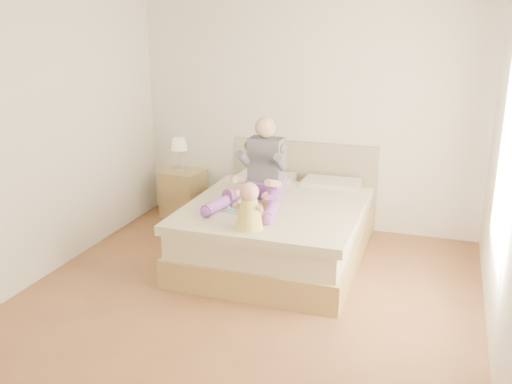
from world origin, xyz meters
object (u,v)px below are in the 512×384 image
(tray, at_px, (248,207))
(baby, at_px, (250,210))
(nightstand, at_px, (183,193))
(bed, at_px, (280,226))
(adult, at_px, (260,176))

(tray, xyz_separation_m, baby, (0.18, -0.45, 0.14))
(nightstand, distance_m, baby, 2.29)
(baby, bearing_deg, bed, 89.37)
(bed, distance_m, baby, 1.00)
(nightstand, distance_m, adult, 1.68)
(adult, relative_size, baby, 2.41)
(bed, height_order, nightstand, bed)
(tray, height_order, baby, baby)
(bed, height_order, adult, adult)
(bed, relative_size, nightstand, 3.81)
(nightstand, bearing_deg, bed, -20.13)
(adult, bearing_deg, nightstand, 146.86)
(adult, distance_m, tray, 0.41)
(nightstand, bearing_deg, tray, -35.74)
(bed, bearing_deg, baby, -91.69)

